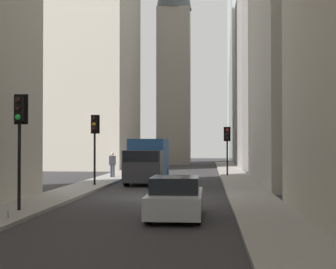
{
  "coord_description": "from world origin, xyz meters",
  "views": [
    {
      "loc": [
        -23.6,
        -2.53,
        2.51
      ],
      "look_at": [
        16.86,
        0.71,
        3.28
      ],
      "focal_mm": 54.38,
      "sensor_mm": 36.0,
      "label": 1
    }
  ],
  "objects": [
    {
      "name": "building_right_far",
      "position": [
        29.4,
        10.6,
        14.85
      ],
      "size": [
        14.25,
        10.0,
        29.71
      ],
      "color": "#A8A091",
      "rests_on": "ground_plane"
    },
    {
      "name": "delivery_truck",
      "position": [
        8.89,
        1.4,
        1.46
      ],
      "size": [
        6.46,
        2.25,
        2.84
      ],
      "color": "#285699",
      "rests_on": "ground_plane"
    },
    {
      "name": "traffic_light_far_junction",
      "position": [
        15.36,
        -3.94,
        2.85
      ],
      "size": [
        0.43,
        0.52,
        3.7
      ],
      "color": "black",
      "rests_on": "sidewalk_left"
    },
    {
      "name": "traffic_light_midblock",
      "position": [
        5.58,
        4.11,
        3.15
      ],
      "size": [
        0.43,
        0.52,
        4.09
      ],
      "color": "black",
      "rests_on": "sidewalk_right"
    },
    {
      "name": "sedan_silver",
      "position": [
        -6.32,
        -1.4,
        0.66
      ],
      "size": [
        4.3,
        1.78,
        1.42
      ],
      "color": "#B7BABF",
      "rests_on": "ground_plane"
    },
    {
      "name": "discarded_bottle",
      "position": [
        -7.75,
        3.89,
        0.25
      ],
      "size": [
        0.07,
        0.07,
        0.27
      ],
      "color": "#999EA3",
      "rests_on": "sidewalk_right"
    },
    {
      "name": "ground_plane",
      "position": [
        0.0,
        0.0,
        0.0
      ],
      "size": [
        135.0,
        135.0,
        0.0
      ],
      "primitive_type": "plane",
      "color": "#302D30"
    },
    {
      "name": "traffic_light_foreground",
      "position": [
        -5.81,
        4.27,
        3.22
      ],
      "size": [
        0.43,
        0.52,
        4.19
      ],
      "color": "black",
      "rests_on": "sidewalk_right"
    },
    {
      "name": "pedestrian",
      "position": [
        12.54,
        4.39,
        1.12
      ],
      "size": [
        0.26,
        0.44,
        1.8
      ],
      "color": "#33333D",
      "rests_on": "sidewalk_right"
    },
    {
      "name": "sidewalk_left",
      "position": [
        0.0,
        -4.5,
        0.07
      ],
      "size": [
        90.0,
        2.2,
        0.14
      ],
      "primitive_type": "cube",
      "color": "gray",
      "rests_on": "ground_plane"
    },
    {
      "name": "church_spire",
      "position": [
        39.38,
        1.79,
        16.48
      ],
      "size": [
        4.42,
        4.42,
        31.52
      ],
      "color": "gray",
      "rests_on": "ground_plane"
    },
    {
      "name": "building_left_far",
      "position": [
        29.76,
        -10.6,
        9.25
      ],
      "size": [
        12.79,
        10.0,
        18.5
      ],
      "color": "gray",
      "rests_on": "ground_plane"
    },
    {
      "name": "sidewalk_right",
      "position": [
        0.0,
        4.5,
        0.07
      ],
      "size": [
        90.0,
        2.2,
        0.14
      ],
      "primitive_type": "cube",
      "color": "gray",
      "rests_on": "ground_plane"
    }
  ]
}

